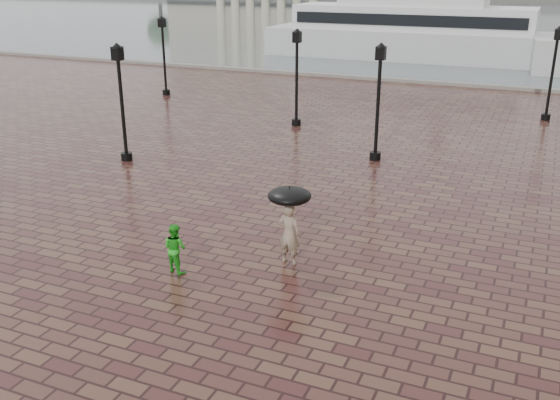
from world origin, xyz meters
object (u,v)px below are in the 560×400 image
at_px(street_lamps, 301,79).
at_px(adult_pedestrian, 289,234).
at_px(ferry_near, 411,29).
at_px(child_pedestrian, 175,248).

distance_m(street_lamps, adult_pedestrian, 14.46).
xyz_separation_m(street_lamps, ferry_near, (-0.50, 25.67, 0.03)).
relative_size(child_pedestrian, ferry_near, 0.05).
relative_size(street_lamps, ferry_near, 0.90).
relative_size(adult_pedestrian, child_pedestrian, 1.29).
bearing_deg(ferry_near, adult_pedestrian, -81.70).
bearing_deg(street_lamps, ferry_near, 91.11).
bearing_deg(adult_pedestrian, child_pedestrian, 35.62).
bearing_deg(street_lamps, adult_pedestrian, -69.54).
bearing_deg(adult_pedestrian, street_lamps, -66.51).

